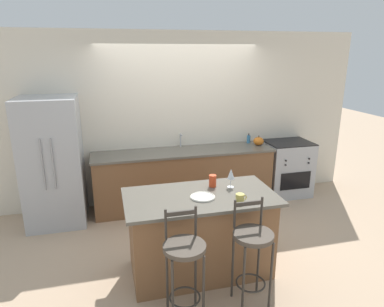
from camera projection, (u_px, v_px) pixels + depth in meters
The scene contains 15 objects.
ground_plane at pixel (189, 214), 5.24m from camera, with size 18.00×18.00×0.00m, color tan.
wall_back at pixel (179, 119), 5.49m from camera, with size 6.00×0.07×2.70m.
back_counter at pixel (184, 178), 5.45m from camera, with size 2.81×0.67×0.91m.
sink_faucet at pixel (181, 139), 5.46m from camera, with size 0.02×0.13×0.22m.
kitchen_island at pixel (200, 233), 3.77m from camera, with size 1.62×0.85×0.92m.
refrigerator at pixel (53, 162), 4.79m from camera, with size 0.79×0.80×1.81m.
oven_range at pixel (287, 168), 5.87m from camera, with size 0.75×0.63×0.93m.
bar_stool_near at pixel (184, 260), 3.03m from camera, with size 0.38×0.38×1.07m.
bar_stool_far at pixel (252, 247), 3.22m from camera, with size 0.38×0.38×1.07m.
dinner_plate at pixel (203, 197), 3.58m from camera, with size 0.26×0.26×0.02m.
wine_glass at pixel (231, 174), 3.82m from camera, with size 0.08×0.08×0.22m.
coffee_mug at pixel (240, 198), 3.46m from camera, with size 0.12×0.09×0.09m.
tumbler_cup at pixel (213, 181), 3.86m from camera, with size 0.08×0.08×0.14m.
pumpkin_decoration at pixel (259, 141), 5.60m from camera, with size 0.17×0.17×0.16m.
soap_bottle at pixel (249, 139), 5.72m from camera, with size 0.06×0.06×0.16m.
Camera 1 is at (-1.13, -4.61, 2.40)m, focal length 32.00 mm.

